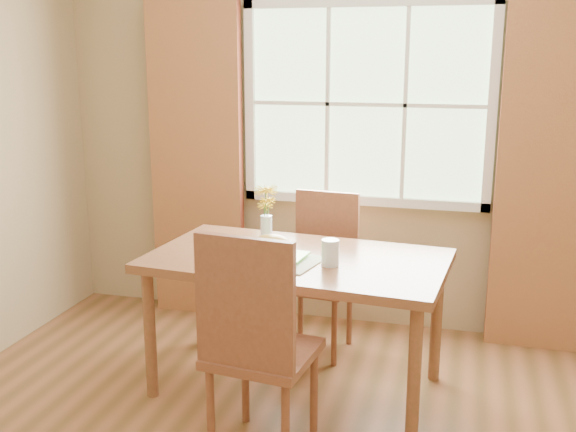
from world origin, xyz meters
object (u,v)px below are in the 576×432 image
(dining_table, at_px, (297,270))
(flower_vase, at_px, (266,209))
(chair_near, at_px, (255,339))
(chair_far, at_px, (321,264))
(water_glass, at_px, (330,253))
(croissant_sandwich, at_px, (272,247))

(dining_table, xyz_separation_m, flower_vase, (-0.23, 0.19, 0.28))
(chair_near, xyz_separation_m, chair_far, (0.02, 1.29, -0.06))
(chair_near, relative_size, water_glass, 7.97)
(croissant_sandwich, relative_size, water_glass, 1.30)
(croissant_sandwich, distance_m, water_glass, 0.31)
(croissant_sandwich, bearing_deg, chair_far, 82.45)
(water_glass, height_order, flower_vase, flower_vase)
(chair_near, height_order, flower_vase, flower_vase)
(croissant_sandwich, xyz_separation_m, flower_vase, (-0.12, 0.31, 0.12))
(water_glass, bearing_deg, chair_near, -109.46)
(chair_near, distance_m, flower_vase, 1.00)
(flower_vase, bearing_deg, water_glass, -34.75)
(chair_near, bearing_deg, chair_far, 95.82)
(chair_near, distance_m, croissant_sandwich, 0.65)
(chair_near, xyz_separation_m, flower_vase, (-0.22, 0.90, 0.37))
(water_glass, bearing_deg, chair_far, 105.70)
(dining_table, xyz_separation_m, water_glass, (0.20, -0.11, 0.14))
(water_glass, bearing_deg, flower_vase, 145.25)
(dining_table, xyz_separation_m, chair_near, (-0.01, -0.71, -0.09))
(water_glass, bearing_deg, dining_table, 151.67)
(dining_table, bearing_deg, water_glass, -23.28)
(chair_near, height_order, chair_far, chair_near)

